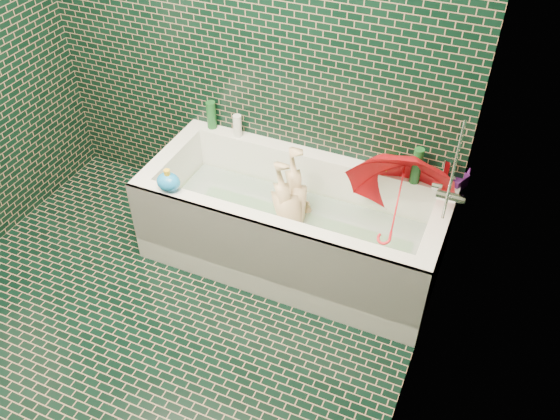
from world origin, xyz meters
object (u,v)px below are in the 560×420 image
at_px(bath_toy, 168,182).
at_px(rubber_duck, 387,166).
at_px(umbrella, 398,202).
at_px(child, 293,220).
at_px(bathtub, 292,232).

bearing_deg(bath_toy, rubber_duck, 31.37).
bearing_deg(umbrella, bath_toy, -163.79).
relative_size(umbrella, rubber_duck, 4.52).
distance_m(child, rubber_duck, 0.62).
distance_m(rubber_duck, bath_toy, 1.22).
bearing_deg(rubber_duck, umbrella, -49.14).
bearing_deg(rubber_duck, bathtub, -129.72).
height_order(umbrella, rubber_duck, umbrella).
height_order(bathtub, child, bathtub).
height_order(umbrella, bath_toy, umbrella).
bearing_deg(bathtub, child, -17.16).
relative_size(rubber_duck, bath_toy, 0.95).
bearing_deg(umbrella, bathtub, -172.89).
bearing_deg(umbrella, rubber_duck, 115.63).
xyz_separation_m(rubber_duck, bath_toy, (-1.04, -0.63, 0.01)).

